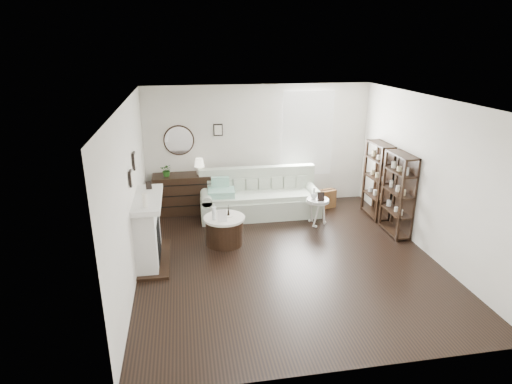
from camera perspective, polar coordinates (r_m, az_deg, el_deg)
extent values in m
plane|color=black|center=(7.55, 4.04, -8.73)|extent=(5.50, 5.50, 0.00)
plane|color=white|center=(6.71, 4.60, 12.04)|extent=(5.50, 5.50, 0.00)
plane|color=beige|center=(9.60, 0.36, 6.15)|extent=(5.00, 0.00, 5.00)
plane|color=beige|center=(4.61, 12.60, -9.65)|extent=(5.00, 0.00, 5.00)
plane|color=beige|center=(6.87, -16.38, -0.11)|extent=(0.00, 5.50, 5.50)
plane|color=beige|center=(7.98, 22.02, 1.93)|extent=(0.00, 5.50, 5.50)
cube|color=white|center=(9.78, 6.80, 7.75)|extent=(1.00, 0.02, 1.80)
cube|color=white|center=(9.72, 6.90, 7.68)|extent=(1.15, 0.02, 1.90)
cylinder|color=silver|center=(9.39, -10.25, 6.78)|extent=(0.60, 0.03, 0.60)
cube|color=black|center=(9.38, -5.08, 8.25)|extent=(0.20, 0.03, 0.26)
cube|color=silver|center=(7.42, -14.26, -5.10)|extent=(0.34, 1.20, 1.10)
cube|color=black|center=(7.48, -13.93, -6.13)|extent=(0.30, 0.65, 0.70)
cube|color=silver|center=(7.21, -14.23, -0.95)|extent=(0.44, 1.35, 0.08)
cube|color=black|center=(7.64, -13.33, -8.66)|extent=(0.50, 1.40, 0.05)
cylinder|color=silver|center=(6.73, -14.59, -1.07)|extent=(0.08, 0.08, 0.22)
cube|color=black|center=(7.55, -14.11, 0.88)|extent=(0.10, 0.03, 0.14)
cube|color=black|center=(6.75, -16.37, 1.77)|extent=(0.03, 0.18, 0.24)
cube|color=black|center=(7.34, -15.93, 4.03)|extent=(0.03, 0.22, 0.28)
cube|color=black|center=(9.35, 15.90, 1.52)|extent=(0.30, 0.80, 1.60)
cylinder|color=beige|center=(9.22, 16.27, -0.62)|extent=(0.08, 0.08, 0.11)
cylinder|color=beige|center=(9.43, 15.63, -0.10)|extent=(0.08, 0.08, 0.11)
cylinder|color=beige|center=(9.64, 15.02, 0.38)|extent=(0.08, 0.08, 0.11)
cylinder|color=beige|center=(9.09, 16.51, 1.75)|extent=(0.08, 0.08, 0.11)
cylinder|color=beige|center=(9.31, 15.85, 2.22)|extent=(0.08, 0.08, 0.11)
cylinder|color=beige|center=(9.52, 15.22, 2.66)|extent=(0.08, 0.08, 0.11)
cylinder|color=beige|center=(8.98, 16.75, 4.18)|extent=(0.08, 0.08, 0.11)
cylinder|color=beige|center=(9.20, 16.08, 4.60)|extent=(0.08, 0.08, 0.11)
cylinder|color=beige|center=(9.42, 15.44, 4.99)|extent=(0.08, 0.08, 0.11)
cube|color=black|center=(8.59, 18.40, -0.31)|extent=(0.30, 0.80, 1.60)
cylinder|color=beige|center=(8.47, 18.85, -2.67)|extent=(0.08, 0.08, 0.11)
cylinder|color=beige|center=(8.68, 18.09, -2.06)|extent=(0.08, 0.08, 0.11)
cylinder|color=beige|center=(8.88, 17.37, -1.49)|extent=(0.08, 0.08, 0.11)
cylinder|color=beige|center=(8.34, 19.15, -0.12)|extent=(0.08, 0.08, 0.11)
cylinder|color=beige|center=(8.54, 18.37, 0.44)|extent=(0.08, 0.08, 0.11)
cylinder|color=beige|center=(8.75, 17.63, 0.96)|extent=(0.08, 0.08, 0.11)
cylinder|color=beige|center=(8.22, 19.45, 2.51)|extent=(0.08, 0.08, 0.11)
cylinder|color=beige|center=(8.43, 18.65, 3.01)|extent=(0.08, 0.08, 0.11)
cylinder|color=beige|center=(8.64, 17.89, 3.48)|extent=(0.08, 0.08, 0.11)
cube|color=beige|center=(9.22, 0.53, -1.88)|extent=(2.54, 0.88, 0.41)
cube|color=beige|center=(9.11, 0.57, -0.46)|extent=(2.20, 0.70, 0.10)
cube|color=beige|center=(9.41, 0.16, 1.08)|extent=(2.54, 0.20, 0.78)
cube|color=beige|center=(9.08, -6.64, -2.03)|extent=(0.21, 0.83, 0.51)
cube|color=beige|center=(9.46, 7.41, -1.16)|extent=(0.21, 0.83, 0.51)
cube|color=#279075|center=(8.94, -4.65, -0.09)|extent=(0.58, 0.49, 0.14)
cube|color=olive|center=(9.73, 8.85, -0.97)|extent=(0.65, 0.36, 0.41)
cube|color=black|center=(9.46, -9.65, -0.19)|extent=(1.28, 0.53, 0.85)
cube|color=black|center=(9.26, -9.56, -1.87)|extent=(1.22, 0.01, 0.02)
cube|color=black|center=(9.18, -9.64, -0.51)|extent=(1.22, 0.01, 0.02)
cube|color=black|center=(9.11, -9.72, 0.87)|extent=(1.22, 0.01, 0.01)
imported|color=#225618|center=(9.24, -11.82, 2.88)|extent=(0.28, 0.25, 0.28)
cylinder|color=black|center=(7.96, -4.21, -5.24)|extent=(0.69, 0.69, 0.48)
cylinder|color=silver|center=(7.85, -4.26, -3.50)|extent=(0.76, 0.76, 0.04)
cylinder|color=silver|center=(8.71, 8.24, -1.02)|extent=(0.45, 0.45, 0.03)
cylinder|color=silver|center=(8.73, 8.23, -1.26)|extent=(0.46, 0.46, 0.02)
cylinder|color=silver|center=(8.82, 8.15, -2.73)|extent=(0.04, 0.04, 0.52)
cylinder|color=silver|center=(7.69, -5.63, -2.64)|extent=(0.07, 0.07, 0.30)
cube|color=silver|center=(7.62, -4.53, -3.17)|extent=(0.17, 0.09, 0.22)
cube|color=black|center=(8.58, 8.65, -0.62)|extent=(0.14, 0.07, 0.18)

